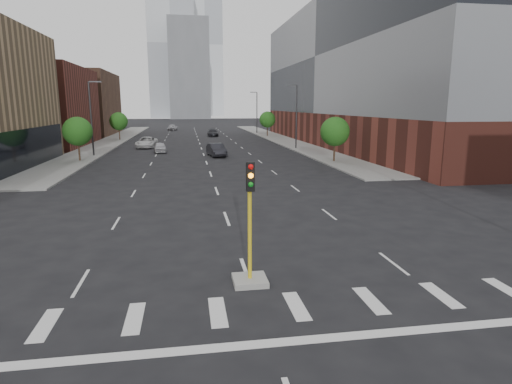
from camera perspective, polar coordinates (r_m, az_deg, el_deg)
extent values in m
cube|color=gray|center=(80.50, -18.50, 6.53)|extent=(5.00, 92.00, 0.15)
cube|color=gray|center=(81.27, 3.01, 7.15)|extent=(5.00, 92.00, 0.15)
cube|color=brown|center=(75.62, -29.29, 9.89)|extent=(20.00, 22.00, 12.00)
cube|color=brown|center=(100.49, -24.27, 10.67)|extent=(20.00, 24.00, 13.00)
cube|color=brown|center=(72.55, 16.81, 8.07)|extent=(24.00, 70.00, 5.00)
cube|color=slate|center=(72.82, 17.34, 16.74)|extent=(24.00, 70.00, 17.00)
cube|color=#B2B7BC|center=(227.12, -11.18, 18.60)|extent=(22.00, 22.00, 70.00)
cube|color=#B2B7BC|center=(267.62, -6.87, 18.70)|extent=(20.00, 20.00, 80.00)
cube|color=slate|center=(205.83, -8.90, 15.79)|extent=(18.00, 18.00, 44.00)
cube|color=#999993|center=(15.63, -0.82, -11.70)|extent=(1.20, 1.20, 0.20)
cylinder|color=gold|center=(15.04, -0.84, -5.74)|extent=(0.14, 0.14, 3.20)
cube|color=black|center=(14.38, -0.76, 2.06)|extent=(0.28, 0.18, 1.00)
sphere|color=red|center=(14.23, -0.70, 3.38)|extent=(0.18, 0.18, 0.18)
sphere|color=orange|center=(14.28, -0.70, 2.19)|extent=(0.18, 0.18, 0.18)
sphere|color=#0C7F19|center=(14.33, -0.70, 1.01)|extent=(0.18, 0.18, 0.18)
cylinder|color=#2D2D30|center=(62.22, 5.41, 9.86)|extent=(0.20, 0.20, 9.00)
cube|color=#2D2D30|center=(62.06, 4.75, 14.02)|extent=(1.40, 0.22, 0.15)
cylinder|color=#2D2D30|center=(96.50, 0.12, 10.49)|extent=(0.20, 0.20, 9.00)
cube|color=#2D2D30|center=(96.39, -0.36, 13.16)|extent=(1.40, 0.22, 0.15)
cylinder|color=#2D2D30|center=(56.41, -21.12, 8.98)|extent=(0.20, 0.20, 9.00)
cube|color=#2D2D30|center=(56.29, -20.64, 13.60)|extent=(1.40, 0.22, 0.15)
cylinder|color=#382619|center=(51.88, -22.49, 4.86)|extent=(0.20, 0.20, 1.75)
sphere|color=#174913|center=(51.69, -22.70, 7.47)|extent=(3.20, 3.20, 3.20)
cylinder|color=#382619|center=(81.27, -17.74, 7.30)|extent=(0.20, 0.20, 1.75)
sphere|color=#174913|center=(81.15, -17.84, 8.97)|extent=(3.20, 3.20, 3.20)
cylinder|color=#382619|center=(48.27, 10.38, 5.11)|extent=(0.20, 0.20, 1.75)
sphere|color=#174913|center=(48.07, 10.48, 7.93)|extent=(3.20, 3.20, 3.20)
cylinder|color=#382619|center=(86.88, 1.53, 8.07)|extent=(0.20, 0.20, 1.75)
sphere|color=#174913|center=(86.76, 1.53, 9.64)|extent=(3.20, 3.20, 3.20)
imported|color=#B5B4B9|center=(59.08, -12.68, 5.83)|extent=(1.93, 4.09, 1.35)
imported|color=#222227|center=(53.44, -5.31, 5.61)|extent=(2.41, 5.01, 1.58)
imported|color=silver|center=(65.98, -14.36, 6.43)|extent=(3.11, 5.97, 1.60)
imported|color=black|center=(88.05, -5.78, 7.87)|extent=(2.04, 5.00, 1.45)
imported|color=#9E9DA2|center=(109.79, -11.07, 8.47)|extent=(2.57, 4.86, 1.57)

